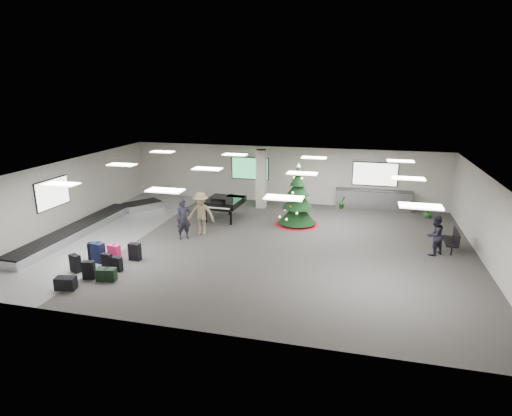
% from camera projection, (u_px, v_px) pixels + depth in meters
% --- Properties ---
extents(ground, '(18.00, 18.00, 0.00)m').
position_uv_depth(ground, '(254.00, 243.00, 18.29)').
color(ground, '#32302E').
rests_on(ground, ground).
extents(room_envelope, '(18.02, 14.02, 3.21)m').
position_uv_depth(room_envelope, '(249.00, 186.00, 18.37)').
color(room_envelope, '#A6A098').
rests_on(room_envelope, ground).
extents(baggage_carousel, '(2.28, 9.71, 0.43)m').
position_uv_depth(baggage_carousel, '(91.00, 225.00, 19.99)').
color(baggage_carousel, silver).
rests_on(baggage_carousel, ground).
extents(service_counter, '(4.05, 0.65, 1.08)m').
position_uv_depth(service_counter, '(373.00, 200.00, 23.17)').
color(service_counter, silver).
rests_on(service_counter, ground).
extents(suitcase_0, '(0.46, 0.33, 0.66)m').
position_uv_depth(suitcase_0, '(89.00, 270.00, 14.84)').
color(suitcase_0, black).
rests_on(suitcase_0, ground).
extents(suitcase_1, '(0.39, 0.24, 0.59)m').
position_uv_depth(suitcase_1, '(107.00, 261.00, 15.69)').
color(suitcase_1, black).
rests_on(suitcase_1, ground).
extents(pink_suitcase, '(0.49, 0.33, 0.73)m').
position_uv_depth(pink_suitcase, '(114.00, 254.00, 16.21)').
color(pink_suitcase, '#FF2163').
rests_on(pink_suitcase, ground).
extents(suitcase_3, '(0.47, 0.28, 0.70)m').
position_uv_depth(suitcase_3, '(135.00, 252.00, 16.42)').
color(suitcase_3, black).
rests_on(suitcase_3, ground).
extents(navy_suitcase, '(0.55, 0.40, 0.79)m').
position_uv_depth(navy_suitcase, '(98.00, 253.00, 16.22)').
color(navy_suitcase, black).
rests_on(navy_suitcase, ground).
extents(suitcase_5, '(0.50, 0.40, 0.68)m').
position_uv_depth(suitcase_5, '(75.00, 263.00, 15.38)').
color(suitcase_5, black).
rests_on(suitcase_5, ground).
extents(green_duffel, '(0.70, 0.43, 0.46)m').
position_uv_depth(green_duffel, '(106.00, 274.00, 14.73)').
color(green_duffel, black).
rests_on(green_duffel, ground).
extents(suitcase_7, '(0.40, 0.28, 0.55)m').
position_uv_depth(suitcase_7, '(118.00, 264.00, 15.48)').
color(suitcase_7, black).
rests_on(suitcase_7, ground).
extents(suitcase_8, '(0.54, 0.43, 0.72)m').
position_uv_depth(suitcase_8, '(95.00, 251.00, 16.48)').
color(suitcase_8, black).
rests_on(suitcase_8, ground).
extents(black_duffel, '(0.71, 0.48, 0.45)m').
position_uv_depth(black_duffel, '(66.00, 283.00, 14.08)').
color(black_duffel, black).
rests_on(black_duffel, ground).
extents(christmas_tree, '(2.13, 2.13, 3.04)m').
position_uv_depth(christmas_tree, '(298.00, 204.00, 20.48)').
color(christmas_tree, maroon).
rests_on(christmas_tree, ground).
extents(grand_piano, '(1.80, 2.25, 1.24)m').
position_uv_depth(grand_piano, '(223.00, 202.00, 21.33)').
color(grand_piano, black).
rests_on(grand_piano, ground).
extents(bench, '(0.50, 1.40, 0.88)m').
position_uv_depth(bench, '(453.00, 239.00, 17.34)').
color(bench, black).
rests_on(bench, ground).
extents(traveler_a, '(0.77, 0.75, 1.78)m').
position_uv_depth(traveler_a, '(184.00, 219.00, 18.62)').
color(traveler_a, black).
rests_on(traveler_a, ground).
extents(traveler_b, '(1.27, 0.74, 1.95)m').
position_uv_depth(traveler_b, '(201.00, 214.00, 19.15)').
color(traveler_b, '#877454').
rests_on(traveler_b, ground).
extents(traveler_bench, '(1.00, 0.99, 1.63)m').
position_uv_depth(traveler_bench, '(435.00, 235.00, 16.83)').
color(traveler_bench, black).
rests_on(traveler_bench, ground).
extents(potted_plant_left, '(0.50, 0.47, 0.72)m').
position_uv_depth(potted_plant_left, '(342.00, 202.00, 23.35)').
color(potted_plant_left, '#154218').
rests_on(potted_plant_left, ground).
extents(potted_plant_right, '(0.57, 0.57, 0.72)m').
position_uv_depth(potted_plant_right, '(428.00, 211.00, 21.77)').
color(potted_plant_right, '#154218').
rests_on(potted_plant_right, ground).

